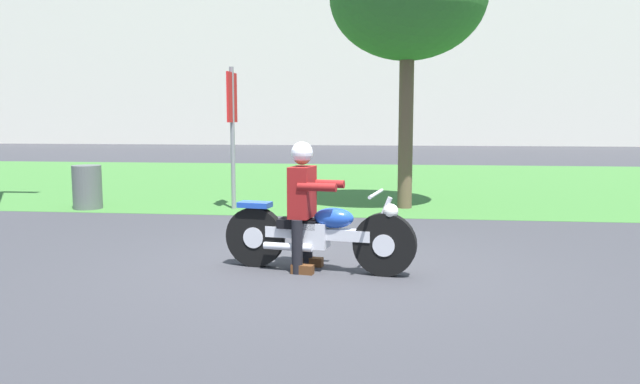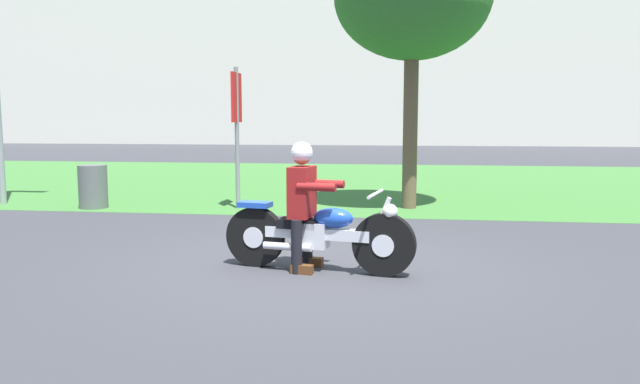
{
  "view_description": "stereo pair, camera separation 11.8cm",
  "coord_description": "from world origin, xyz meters",
  "px_view_note": "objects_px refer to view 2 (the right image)",
  "views": [
    {
      "loc": [
        0.75,
        -6.62,
        1.66
      ],
      "look_at": [
        -0.01,
        0.03,
        0.85
      ],
      "focal_mm": 33.85,
      "sensor_mm": 36.0,
      "label": 1
    },
    {
      "loc": [
        0.87,
        -6.6,
        1.66
      ],
      "look_at": [
        -0.01,
        0.03,
        0.85
      ],
      "focal_mm": 33.85,
      "sensor_mm": 36.0,
      "label": 2
    }
  ],
  "objects_px": {
    "motorcycle_lead": "(318,234)",
    "rider_lead": "(304,196)",
    "trash_can": "(93,187)",
    "sign_banner": "(237,115)"
  },
  "relations": [
    {
      "from": "trash_can",
      "to": "sign_banner",
      "type": "distance_m",
      "value": 3.02
    },
    {
      "from": "motorcycle_lead",
      "to": "rider_lead",
      "type": "relative_size",
      "value": 1.51
    },
    {
      "from": "motorcycle_lead",
      "to": "rider_lead",
      "type": "distance_m",
      "value": 0.46
    },
    {
      "from": "motorcycle_lead",
      "to": "trash_can",
      "type": "bearing_deg",
      "value": 149.47
    },
    {
      "from": "trash_can",
      "to": "sign_banner",
      "type": "xyz_separation_m",
      "value": [
        2.7,
        0.31,
        1.32
      ]
    },
    {
      "from": "motorcycle_lead",
      "to": "rider_lead",
      "type": "xyz_separation_m",
      "value": [
        -0.16,
        0.03,
        0.42
      ]
    },
    {
      "from": "sign_banner",
      "to": "motorcycle_lead",
      "type": "bearing_deg",
      "value": -64.43
    },
    {
      "from": "rider_lead",
      "to": "sign_banner",
      "type": "bearing_deg",
      "value": 123.87
    },
    {
      "from": "motorcycle_lead",
      "to": "trash_can",
      "type": "height_order",
      "value": "motorcycle_lead"
    },
    {
      "from": "trash_can",
      "to": "sign_banner",
      "type": "relative_size",
      "value": 0.31
    }
  ]
}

